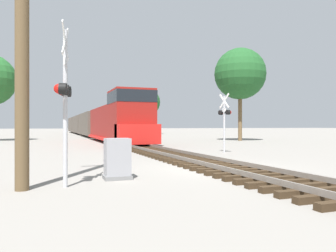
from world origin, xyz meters
TOP-DOWN VIEW (x-y plane):
  - ground_plane at (0.00, 0.00)m, footprint 400.00×400.00m
  - rail_track_bed at (0.00, -0.00)m, footprint 2.60×160.00m
  - freight_train at (0.00, 43.64)m, footprint 3.14×66.98m
  - crossing_signal_near at (-5.76, -2.04)m, footprint 0.49×1.01m
  - crossing_signal_far at (3.96, 6.41)m, footprint 0.45×1.01m
  - relay_cabinet at (-4.15, -1.17)m, footprint 0.83×0.67m
  - tree_far_right at (13.70, 20.02)m, footprint 5.66×5.66m
  - tree_deep_background at (12.10, 51.71)m, footprint 5.61×5.61m

SIDE VIEW (x-z plane):
  - ground_plane at x=0.00m, z-range 0.00..0.00m
  - rail_track_bed at x=0.00m, z-range -0.02..0.29m
  - relay_cabinet at x=-4.15m, z-range -0.01..1.25m
  - freight_train at x=0.00m, z-range -0.34..4.16m
  - crossing_signal_far at x=3.96m, z-range 0.42..4.05m
  - crossing_signal_near at x=-5.76m, z-range 0.31..4.69m
  - tree_deep_background at x=12.10m, z-range 1.78..11.00m
  - tree_far_right at x=13.70m, z-range 2.26..12.50m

